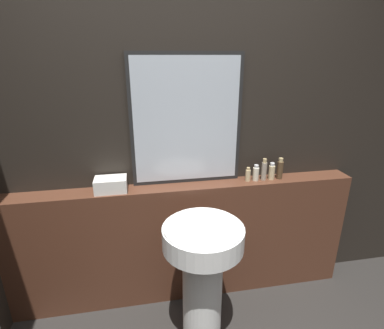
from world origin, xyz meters
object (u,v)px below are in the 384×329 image
(mirror, at_px, (187,121))
(hand_soap_bottle, at_px, (280,169))
(pedestal_sink, at_px, (203,270))
(body_wash_bottle, at_px, (272,172))
(shampoo_bottle, at_px, (248,175))
(conditioner_bottle, at_px, (256,173))
(lotion_bottle, at_px, (264,170))
(towel_stack, at_px, (111,185))

(mirror, bearing_deg, hand_soap_bottle, -5.68)
(pedestal_sink, bearing_deg, body_wash_bottle, 36.27)
(shampoo_bottle, xyz_separation_m, hand_soap_bottle, (0.25, -0.00, 0.03))
(conditioner_bottle, xyz_separation_m, lotion_bottle, (0.06, -0.00, 0.02))
(pedestal_sink, distance_m, hand_soap_bottle, 0.94)
(pedestal_sink, xyz_separation_m, hand_soap_bottle, (0.69, 0.46, 0.46))
(mirror, height_order, conditioner_bottle, mirror)
(body_wash_bottle, xyz_separation_m, hand_soap_bottle, (0.07, -0.00, 0.02))
(mirror, xyz_separation_m, shampoo_bottle, (0.45, -0.07, -0.40))
(lotion_bottle, height_order, hand_soap_bottle, lotion_bottle)
(pedestal_sink, height_order, hand_soap_bottle, hand_soap_bottle)
(conditioner_bottle, height_order, hand_soap_bottle, hand_soap_bottle)
(shampoo_bottle, distance_m, body_wash_bottle, 0.19)
(hand_soap_bottle, bearing_deg, shampoo_bottle, 180.00)
(mirror, relative_size, hand_soap_bottle, 5.54)
(mirror, height_order, shampoo_bottle, mirror)
(body_wash_bottle, bearing_deg, towel_stack, 180.00)
(mirror, distance_m, shampoo_bottle, 0.61)
(pedestal_sink, bearing_deg, shampoo_bottle, 46.28)
(conditioner_bottle, xyz_separation_m, hand_soap_bottle, (0.19, -0.00, 0.02))
(shampoo_bottle, xyz_separation_m, body_wash_bottle, (0.19, 0.00, 0.01))
(pedestal_sink, xyz_separation_m, conditioner_bottle, (0.50, 0.46, 0.44))
(mirror, height_order, towel_stack, mirror)
(shampoo_bottle, bearing_deg, hand_soap_bottle, -0.00)
(towel_stack, bearing_deg, hand_soap_bottle, -0.00)
(mirror, relative_size, towel_stack, 4.21)
(pedestal_sink, xyz_separation_m, shampoo_bottle, (0.44, 0.46, 0.43))
(conditioner_bottle, bearing_deg, lotion_bottle, -0.00)
(shampoo_bottle, bearing_deg, mirror, 171.17)
(pedestal_sink, bearing_deg, lotion_bottle, 39.20)
(conditioner_bottle, distance_m, lotion_bottle, 0.07)
(hand_soap_bottle, bearing_deg, body_wash_bottle, 180.00)
(conditioner_bottle, bearing_deg, mirror, 172.21)
(pedestal_sink, bearing_deg, towel_stack, 140.18)
(towel_stack, bearing_deg, conditioner_bottle, 0.00)
(body_wash_bottle, bearing_deg, pedestal_sink, -143.73)
(towel_stack, distance_m, shampoo_bottle, 0.99)
(mirror, bearing_deg, body_wash_bottle, -6.26)
(shampoo_bottle, distance_m, lotion_bottle, 0.13)
(pedestal_sink, height_order, mirror, mirror)
(conditioner_bottle, distance_m, hand_soap_bottle, 0.19)
(towel_stack, relative_size, body_wash_bottle, 1.66)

